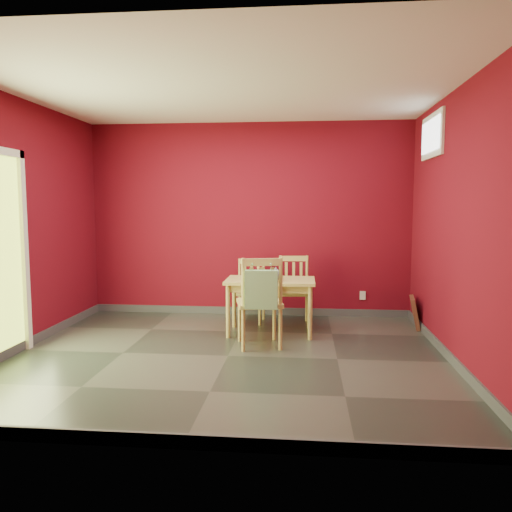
# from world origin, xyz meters

# --- Properties ---
(ground) EXTENTS (4.50, 4.50, 0.00)m
(ground) POSITION_xyz_m (0.00, 0.00, 0.00)
(ground) COLOR #2D342D
(ground) RESTS_ON ground
(room_shell) EXTENTS (4.50, 4.50, 4.50)m
(room_shell) POSITION_xyz_m (0.00, 0.00, 0.05)
(room_shell) COLOR #610A17
(room_shell) RESTS_ON ground
(window) EXTENTS (0.05, 0.90, 0.50)m
(window) POSITION_xyz_m (2.23, 1.00, 2.35)
(window) COLOR white
(window) RESTS_ON room_shell
(outlet_plate) EXTENTS (0.08, 0.02, 0.12)m
(outlet_plate) POSITION_xyz_m (1.60, 1.99, 0.30)
(outlet_plate) COLOR silver
(outlet_plate) RESTS_ON room_shell
(dining_table) EXTENTS (1.07, 0.62, 0.67)m
(dining_table) POSITION_xyz_m (0.38, 0.96, 0.58)
(dining_table) COLOR tan
(dining_table) RESTS_ON ground
(table_runner) EXTENTS (0.28, 0.59, 0.30)m
(table_runner) POSITION_xyz_m (0.38, 0.86, 0.62)
(table_runner) COLOR olive
(table_runner) RESTS_ON dining_table
(chair_far_left) EXTENTS (0.41, 0.41, 0.83)m
(chair_far_left) POSITION_xyz_m (0.06, 1.56, 0.42)
(chair_far_left) COLOR tan
(chair_far_left) RESTS_ON ground
(chair_far_right) EXTENTS (0.44, 0.44, 0.89)m
(chair_far_right) POSITION_xyz_m (0.65, 1.49, 0.45)
(chair_far_right) COLOR tan
(chair_far_right) RESTS_ON ground
(chair_near) EXTENTS (0.56, 0.56, 1.00)m
(chair_near) POSITION_xyz_m (0.30, 0.36, 0.51)
(chair_near) COLOR tan
(chair_near) RESTS_ON ground
(tote_bag) EXTENTS (0.34, 0.20, 0.48)m
(tote_bag) POSITION_xyz_m (0.34, 0.13, 0.68)
(tote_bag) COLOR #7AAB72
(tote_bag) RESTS_ON chair_near
(cat) EXTENTS (0.23, 0.38, 0.18)m
(cat) POSITION_xyz_m (0.42, 0.92, 0.76)
(cat) COLOR slate
(cat) RESTS_ON table_runner
(picture_frame) EXTENTS (0.19, 0.41, 0.40)m
(picture_frame) POSITION_xyz_m (2.19, 1.40, 0.20)
(picture_frame) COLOR brown
(picture_frame) RESTS_ON ground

